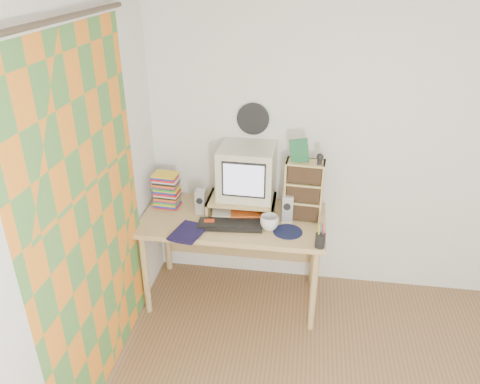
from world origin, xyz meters
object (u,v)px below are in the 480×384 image
(crt_monitor, at_px, (247,173))
(desk, at_px, (235,228))
(keyboard, at_px, (230,225))
(mug, at_px, (269,223))
(cd_rack, at_px, (304,190))
(dvd_stack, at_px, (167,191))
(diary, at_px, (176,228))

(crt_monitor, bearing_deg, desk, -131.21)
(keyboard, distance_m, mug, 0.29)
(keyboard, height_order, cd_rack, cd_rack)
(mug, bearing_deg, desk, 147.08)
(desk, bearing_deg, mug, -32.92)
(dvd_stack, height_order, diary, dvd_stack)
(dvd_stack, distance_m, mug, 0.87)
(desk, height_order, cd_rack, cd_rack)
(keyboard, distance_m, cd_rack, 0.60)
(cd_rack, bearing_deg, desk, -174.34)
(crt_monitor, bearing_deg, mug, -51.23)
(keyboard, bearing_deg, diary, -167.17)
(crt_monitor, relative_size, cd_rack, 0.89)
(desk, xyz_separation_m, crt_monitor, (0.08, 0.09, 0.45))
(cd_rack, xyz_separation_m, mug, (-0.23, -0.20, -0.18))
(desk, height_order, mug, mug)
(desk, height_order, crt_monitor, crt_monitor)
(desk, bearing_deg, diary, -140.28)
(desk, bearing_deg, keyboard, -90.08)
(crt_monitor, xyz_separation_m, diary, (-0.46, -0.41, -0.29))
(dvd_stack, distance_m, cd_rack, 1.08)
(dvd_stack, bearing_deg, crt_monitor, 7.92)
(crt_monitor, height_order, keyboard, crt_monitor)
(crt_monitor, distance_m, dvd_stack, 0.66)
(desk, xyz_separation_m, cd_rack, (0.52, 0.01, 0.37))
(crt_monitor, relative_size, dvd_stack, 1.55)
(crt_monitor, relative_size, mug, 3.07)
(cd_rack, xyz_separation_m, diary, (-0.91, -0.33, -0.21))
(mug, bearing_deg, dvd_stack, 164.57)
(cd_rack, relative_size, diary, 1.88)
(desk, xyz_separation_m, keyboard, (-0.00, -0.20, 0.15))
(cd_rack, bearing_deg, diary, -155.69)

